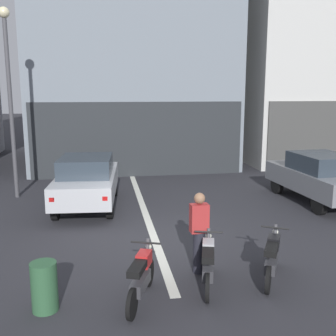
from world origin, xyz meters
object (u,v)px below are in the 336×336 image
car_silver_crossing_near (87,180)px  street_lamp (9,84)px  car_red_down_street (169,147)px  trash_bin (44,287)px  motorcycle_red_row_leftmost (141,276)px  motorcycle_black_row_centre (272,257)px  motorcycle_silver_row_left_mid (208,263)px  person_by_motorcycles (199,232)px  car_grey_parked_kerbside (319,176)px

car_silver_crossing_near → street_lamp: size_ratio=0.67×
street_lamp → car_red_down_street: bearing=40.2°
street_lamp → trash_bin: (1.98, -7.75, -3.45)m
car_silver_crossing_near → car_red_down_street: (3.80, 6.93, 0.00)m
motorcycle_red_row_leftmost → motorcycle_black_row_centre: bearing=8.7°
car_silver_crossing_near → motorcycle_silver_row_left_mid: bearing=-67.1°
motorcycle_red_row_leftmost → trash_bin: (-1.63, -0.04, -0.03)m
car_red_down_street → person_by_motorcycles: bearing=-96.7°
trash_bin → motorcycle_black_row_centre: bearing=6.0°
street_lamp → motorcycle_red_row_leftmost: (3.61, -7.70, -3.42)m
car_grey_parked_kerbside → street_lamp: (-10.03, 2.28, 2.99)m
trash_bin → person_by_motorcycles: bearing=18.8°
car_red_down_street → street_lamp: street_lamp is taller
car_silver_crossing_near → person_by_motorcycles: (2.39, -5.14, -0.03)m
street_lamp → motorcycle_silver_row_left_mid: size_ratio=3.87×
person_by_motorcycles → trash_bin: bearing=-161.2°
motorcycle_black_row_centre → street_lamp: bearing=130.3°
person_by_motorcycles → trash_bin: (-2.89, -0.99, -0.43)m
car_silver_crossing_near → car_grey_parked_kerbside: same height
car_grey_parked_kerbside → street_lamp: street_lamp is taller
car_silver_crossing_near → motorcycle_red_row_leftmost: (1.13, -6.08, -0.43)m
car_silver_crossing_near → trash_bin: (-0.51, -6.13, -0.46)m
motorcycle_black_row_centre → car_red_down_street: bearing=89.6°
car_grey_parked_kerbside → motorcycle_black_row_centre: car_grey_parked_kerbside is taller
car_grey_parked_kerbside → car_red_down_street: (-3.75, 7.60, 0.00)m
motorcycle_red_row_leftmost → trash_bin: motorcycle_red_row_leftmost is taller
motorcycle_red_row_leftmost → motorcycle_silver_row_left_mid: same height
car_grey_parked_kerbside → street_lamp: 10.71m
car_red_down_street → motorcycle_black_row_centre: car_red_down_street is taller
car_red_down_street → motorcycle_red_row_leftmost: bearing=-101.6°
street_lamp → trash_bin: size_ratio=7.42×
street_lamp → person_by_motorcycles: bearing=-54.2°
motorcycle_red_row_leftmost → car_red_down_street: bearing=78.4°
car_grey_parked_kerbside → motorcycle_red_row_leftmost: (-6.42, -5.42, -0.43)m
motorcycle_silver_row_left_mid → car_silver_crossing_near: bearing=112.9°
car_silver_crossing_near → motorcycle_silver_row_left_mid: (2.42, -5.74, -0.43)m
motorcycle_silver_row_left_mid → trash_bin: (-2.93, -0.39, -0.03)m
car_silver_crossing_near → motorcycle_silver_row_left_mid: size_ratio=2.60×
trash_bin → car_silver_crossing_near: bearing=85.3°
car_grey_parked_kerbside → trash_bin: 9.74m
car_silver_crossing_near → trash_bin: 6.17m
motorcycle_red_row_leftmost → motorcycle_black_row_centre: 2.62m
car_grey_parked_kerbside → trash_bin: bearing=-145.9°
car_silver_crossing_near → trash_bin: bearing=-94.7°
car_silver_crossing_near → car_red_down_street: 7.91m
motorcycle_red_row_leftmost → car_grey_parked_kerbside: bearing=40.1°
car_red_down_street → motorcycle_black_row_centre: size_ratio=2.83×
car_grey_parked_kerbside → person_by_motorcycles: size_ratio=2.52×
motorcycle_black_row_centre → person_by_motorcycles: person_by_motorcycles is taller
motorcycle_red_row_leftmost → person_by_motorcycles: 1.62m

